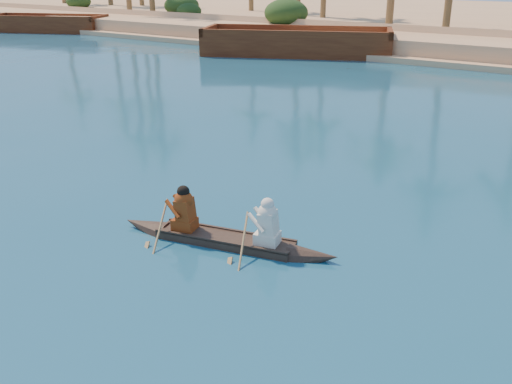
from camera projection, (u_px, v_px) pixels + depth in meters
The scene contains 5 objects.
ground at pixel (196, 168), 16.83m from camera, with size 160.00×160.00×0.00m, color navy.
shrub_cluster at pixel (481, 33), 40.55m from camera, with size 100.00×6.00×2.40m, color #1E3613, non-canonical shape.
canoe at pixel (225, 232), 12.10m from camera, with size 4.97×1.75×1.36m.
barge_left at pixel (47, 25), 52.62m from camera, with size 11.21×7.52×1.78m.
barge_mid at pixel (297, 44), 38.49m from camera, with size 13.12×8.90×2.08m.
Camera 1 is at (10.48, -12.12, 5.49)m, focal length 40.00 mm.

